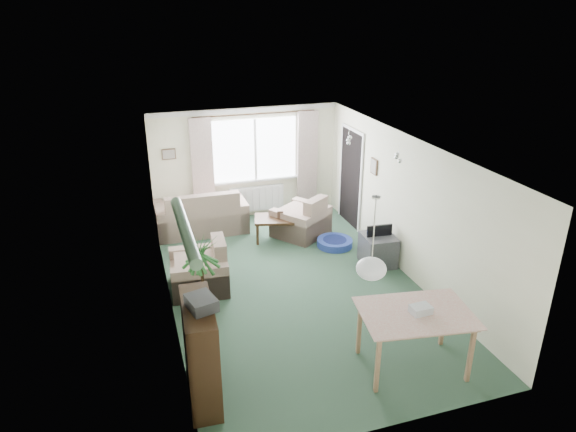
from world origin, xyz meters
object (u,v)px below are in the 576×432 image
object	(u,v)px
armchair_corner	(301,215)
houseplant	(203,280)
coffee_table	(281,228)
tv_cube	(378,250)
armchair_left	(198,265)
sofa	(201,210)
dining_table	(413,340)
bookshelf	(201,352)
pet_bed	(335,243)

from	to	relation	value
armchair_corner	houseplant	xyz separation A→B (m)	(-2.36, -2.46, 0.25)
coffee_table	tv_cube	bearing A→B (deg)	-48.55
armchair_left	coffee_table	xyz separation A→B (m)	(1.84, 1.41, -0.19)
sofa	coffee_table	xyz separation A→B (m)	(1.44, -0.91, -0.22)
sofa	houseplant	distance (m)	3.32
armchair_left	dining_table	world-z (taller)	armchair_left
coffee_table	tv_cube	xyz separation A→B (m)	(1.36, -1.54, 0.05)
bookshelf	tv_cube	xyz separation A→B (m)	(3.54, 2.42, -0.35)
dining_table	armchair_corner	bearing A→B (deg)	90.17
houseplant	coffee_table	bearing A→B (deg)	51.17
sofa	tv_cube	size ratio (longest dim) A/B	3.00
bookshelf	pet_bed	world-z (taller)	bookshelf
armchair_left	bookshelf	distance (m)	2.58
tv_cube	pet_bed	xyz separation A→B (m)	(-0.45, 0.91, -0.21)
sofa	armchair_corner	world-z (taller)	sofa
coffee_table	bookshelf	world-z (taller)	bookshelf
bookshelf	pet_bed	distance (m)	4.58
armchair_left	coffee_table	size ratio (longest dim) A/B	0.93
sofa	pet_bed	size ratio (longest dim) A/B	2.66
dining_table	coffee_table	bearing A→B (deg)	96.24
sofa	coffee_table	bearing A→B (deg)	147.72
coffee_table	tv_cube	world-z (taller)	tv_cube
armchair_left	houseplant	size ratio (longest dim) A/B	0.70
coffee_table	pet_bed	world-z (taller)	coffee_table
pet_bed	tv_cube	bearing A→B (deg)	-63.47
armchair_left	coffee_table	bearing A→B (deg)	131.58
sofa	houseplant	world-z (taller)	houseplant
armchair_left	houseplant	bearing A→B (deg)	0.19
bookshelf	tv_cube	bearing A→B (deg)	37.24
sofa	armchair_corner	size ratio (longest dim) A/B	1.91
dining_table	pet_bed	xyz separation A→B (m)	(0.44, 3.62, -0.33)
bookshelf	dining_table	distance (m)	2.67
dining_table	armchair_left	bearing A→B (deg)	129.16
tv_cube	armchair_left	bearing A→B (deg)	-177.99
armchair_corner	tv_cube	xyz separation A→B (m)	(0.91, -1.63, -0.15)
armchair_left	dining_table	xyz separation A→B (m)	(2.31, -2.83, -0.02)
armchair_corner	armchair_left	distance (m)	2.74
armchair_corner	pet_bed	xyz separation A→B (m)	(0.45, -0.72, -0.36)
armchair_corner	tv_cube	world-z (taller)	armchair_corner
dining_table	tv_cube	size ratio (longest dim) A/B	2.12
coffee_table	pet_bed	xyz separation A→B (m)	(0.90, -0.63, -0.16)
coffee_table	houseplant	xyz separation A→B (m)	(-1.91, -2.37, 0.45)
tv_cube	pet_bed	distance (m)	1.04
armchair_corner	bookshelf	bearing A→B (deg)	21.31
armchair_corner	armchair_left	size ratio (longest dim) A/B	1.00
armchair_corner	houseplant	world-z (taller)	houseplant
sofa	bookshelf	xyz separation A→B (m)	(-0.74, -4.87, 0.17)
armchair_corner	dining_table	size ratio (longest dim) A/B	0.74
armchair_corner	armchair_left	world-z (taller)	armchair_corner
armchair_corner	bookshelf	size ratio (longest dim) A/B	0.76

